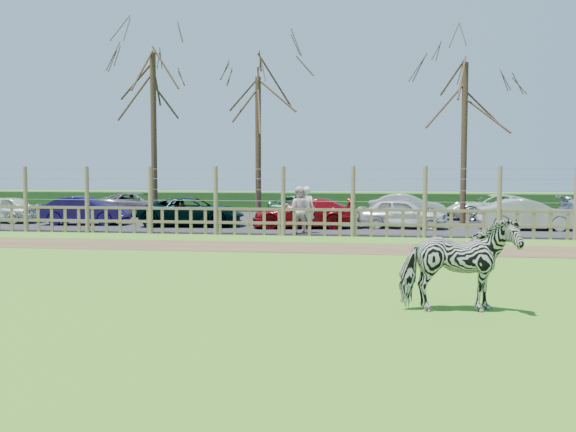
# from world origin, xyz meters

# --- Properties ---
(ground) EXTENTS (120.00, 120.00, 0.00)m
(ground) POSITION_xyz_m (0.00, 0.00, 0.00)
(ground) COLOR #66A828
(ground) RESTS_ON ground
(dirt_strip) EXTENTS (34.00, 2.80, 0.01)m
(dirt_strip) POSITION_xyz_m (0.00, 4.50, 0.01)
(dirt_strip) COLOR brown
(dirt_strip) RESTS_ON ground
(asphalt) EXTENTS (44.00, 13.00, 0.04)m
(asphalt) POSITION_xyz_m (0.00, 14.50, 0.02)
(asphalt) COLOR #232326
(asphalt) RESTS_ON ground
(hedge) EXTENTS (46.00, 2.00, 1.10)m
(hedge) POSITION_xyz_m (0.00, 21.50, 0.55)
(hedge) COLOR #1E4716
(hedge) RESTS_ON ground
(fence) EXTENTS (30.16, 0.16, 2.50)m
(fence) POSITION_xyz_m (0.00, 8.00, 0.80)
(fence) COLOR brown
(fence) RESTS_ON ground
(tree_left) EXTENTS (4.80, 4.80, 7.88)m
(tree_left) POSITION_xyz_m (-6.50, 12.50, 5.62)
(tree_left) COLOR #3D2B1E
(tree_left) RESTS_ON ground
(tree_mid) EXTENTS (4.80, 4.80, 6.83)m
(tree_mid) POSITION_xyz_m (-2.00, 13.50, 4.87)
(tree_mid) COLOR #3D2B1E
(tree_mid) RESTS_ON ground
(tree_right) EXTENTS (4.80, 4.80, 7.35)m
(tree_right) POSITION_xyz_m (7.00, 14.00, 5.24)
(tree_right) COLOR #3D2B1E
(tree_right) RESTS_ON ground
(zebra) EXTENTS (1.98, 1.11, 1.58)m
(zebra) POSITION_xyz_m (4.81, -4.03, 0.79)
(zebra) COLOR gray
(zebra) RESTS_ON ground
(visitor_a) EXTENTS (0.72, 0.58, 1.72)m
(visitor_a) POSITION_xyz_m (0.75, 8.81, 0.90)
(visitor_a) COLOR silver
(visitor_a) RESTS_ON asphalt
(visitor_b) EXTENTS (0.86, 0.68, 1.72)m
(visitor_b) POSITION_xyz_m (0.47, 8.62, 0.90)
(visitor_b) COLOR silver
(visitor_b) RESTS_ON asphalt
(crow) EXTENTS (0.29, 0.21, 0.24)m
(crow) POSITION_xyz_m (7.34, 6.28, 0.12)
(crow) COLOR black
(crow) RESTS_ON ground
(car_1) EXTENTS (3.75, 1.62, 1.20)m
(car_1) POSITION_xyz_m (-9.05, 10.95, 0.64)
(car_1) COLOR #160D46
(car_1) RESTS_ON asphalt
(car_2) EXTENTS (4.45, 2.31, 1.20)m
(car_2) POSITION_xyz_m (-4.32, 10.93, 0.64)
(car_2) COLOR black
(car_2) RESTS_ON asphalt
(car_3) EXTENTS (4.31, 2.16, 1.20)m
(car_3) POSITION_xyz_m (0.39, 10.79, 0.64)
(car_3) COLOR maroon
(car_3) RESTS_ON asphalt
(car_4) EXTENTS (3.65, 1.79, 1.20)m
(car_4) POSITION_xyz_m (4.31, 11.18, 0.64)
(car_4) COLOR silver
(car_4) RESTS_ON asphalt
(car_5) EXTENTS (3.72, 1.50, 1.20)m
(car_5) POSITION_xyz_m (9.10, 11.17, 0.64)
(car_5) COLOR #BDBAB9
(car_5) RESTS_ON asphalt
(car_8) EXTENTS (4.49, 2.39, 1.20)m
(car_8) POSITION_xyz_m (-8.73, 16.22, 0.64)
(car_8) COLOR #635668
(car_8) RESTS_ON asphalt
(car_10) EXTENTS (3.68, 1.89, 1.20)m
(car_10) POSITION_xyz_m (-0.26, 15.98, 0.64)
(car_10) COLOR #235132
(car_10) RESTS_ON asphalt
(car_11) EXTENTS (3.66, 1.32, 1.20)m
(car_11) POSITION_xyz_m (4.68, 16.18, 0.64)
(car_11) COLOR #BFBBBE
(car_11) RESTS_ON asphalt
(car_12) EXTENTS (4.50, 2.42, 1.20)m
(car_12) POSITION_xyz_m (8.63, 16.37, 0.64)
(car_12) COLOR silver
(car_12) RESTS_ON asphalt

